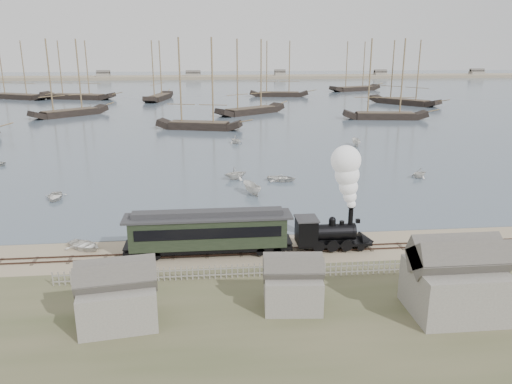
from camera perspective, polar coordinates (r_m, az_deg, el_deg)
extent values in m
plane|color=tan|center=(47.37, -0.73, -5.98)|extent=(600.00, 600.00, 0.00)
cube|color=#435160|center=(214.45, -4.86, 11.47)|extent=(600.00, 336.00, 0.06)
cube|color=#3E2A22|center=(45.04, -0.44, -7.06)|extent=(120.00, 0.08, 0.12)
cube|color=#3E2A22|center=(45.95, -0.56, -6.57)|extent=(120.00, 0.08, 0.12)
cube|color=#3E3127|center=(45.52, -0.50, -6.89)|extent=(120.00, 1.80, 0.06)
cube|color=tan|center=(294.23, -5.18, 12.76)|extent=(500.00, 20.00, 1.80)
cube|color=black|center=(46.52, 8.85, -5.68)|extent=(6.73, 1.98, 0.25)
cylinder|color=black|center=(46.06, 8.42, -4.56)|extent=(4.16, 1.48, 1.48)
cube|color=black|center=(45.52, 5.77, -4.45)|extent=(1.78, 2.18, 2.28)
cube|color=#313134|center=(45.11, 5.81, -3.04)|extent=(1.98, 2.38, 0.12)
cylinder|color=black|center=(46.10, 10.76, -2.89)|extent=(0.44, 0.44, 1.58)
sphere|color=black|center=(45.71, 8.72, -3.19)|extent=(0.63, 0.63, 0.63)
cone|color=black|center=(47.43, 12.57, -5.57)|extent=(1.39, 1.98, 1.98)
cube|color=black|center=(46.41, 11.56, -3.26)|extent=(0.35, 0.35, 0.35)
cube|color=black|center=(45.08, -5.41, -6.23)|extent=(14.78, 2.43, 0.37)
cube|color=black|center=(44.54, -5.46, -4.47)|extent=(13.72, 2.64, 2.64)
cube|color=black|center=(43.19, -5.45, -4.77)|extent=(12.67, 0.06, 0.95)
cube|color=black|center=(45.71, -5.48, -3.57)|extent=(12.67, 0.06, 0.95)
cube|color=#313134|center=(44.07, -5.50, -2.80)|extent=(14.78, 2.85, 0.19)
cube|color=#313134|center=(43.97, -5.51, -2.41)|extent=(13.19, 1.27, 0.48)
imported|color=silver|center=(48.79, -19.01, -5.77)|extent=(4.17, 4.40, 0.74)
imported|color=silver|center=(65.35, -22.00, -0.46)|extent=(3.95, 3.07, 0.75)
imported|color=silver|center=(69.69, -2.37, 2.17)|extent=(3.94, 4.20, 1.77)
imported|color=silver|center=(62.61, -0.49, 0.40)|extent=(4.08, 2.71, 1.47)
imported|color=silver|center=(68.87, 2.94, 1.58)|extent=(3.89, 4.65, 0.83)
imported|color=silver|center=(74.19, 18.17, 2.08)|extent=(3.23, 3.39, 1.40)
imported|color=silver|center=(95.35, 11.36, 5.59)|extent=(3.64, 1.68, 1.36)
imported|color=silver|center=(95.81, -2.35, 6.01)|extent=(3.79, 3.64, 1.54)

